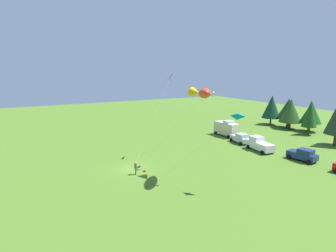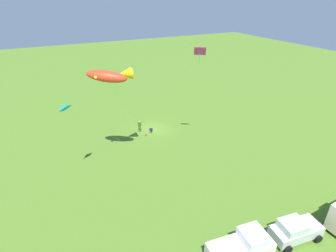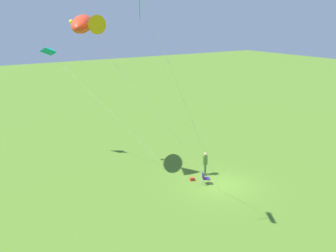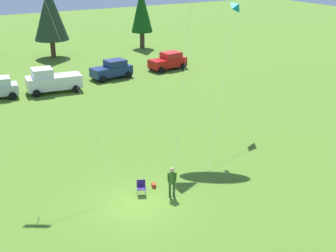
# 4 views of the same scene
# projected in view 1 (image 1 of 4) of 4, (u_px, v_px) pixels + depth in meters

# --- Properties ---
(ground_plane) EXTENTS (160.00, 160.00, 0.00)m
(ground_plane) POSITION_uv_depth(u_px,v_px,m) (132.00, 169.00, 36.60)
(ground_plane) COLOR #4C7323
(person_kite_flyer) EXTENTS (0.50, 0.46, 1.74)m
(person_kite_flyer) POSITION_uv_depth(u_px,v_px,m) (136.00, 167.00, 34.51)
(person_kite_flyer) COLOR #34552B
(person_kite_flyer) RESTS_ON ground
(folding_chair) EXTENTS (0.63, 0.63, 0.82)m
(folding_chair) POSITION_uv_depth(u_px,v_px,m) (139.00, 166.00, 36.27)
(folding_chair) COLOR navy
(folding_chair) RESTS_ON ground
(backpack_on_grass) EXTENTS (0.31, 0.37, 0.22)m
(backpack_on_grass) POSITION_uv_depth(u_px,v_px,m) (145.00, 171.00, 35.68)
(backpack_on_grass) COLOR #AD2D1D
(backpack_on_grass) RESTS_ON ground
(van_camper_beige) EXTENTS (5.50, 2.82, 3.34)m
(van_camper_beige) POSITION_uv_depth(u_px,v_px,m) (226.00, 128.00, 55.01)
(van_camper_beige) COLOR beige
(van_camper_beige) RESTS_ON ground
(car_silver_compact) EXTENTS (4.40, 2.66, 1.89)m
(car_silver_compact) POSITION_uv_depth(u_px,v_px,m) (241.00, 138.00, 49.58)
(car_silver_compact) COLOR #BBBCBD
(car_silver_compact) RESTS_ON ground
(truck_white_pickup) EXTENTS (5.20, 2.87, 2.34)m
(truck_white_pickup) POSITION_uv_depth(u_px,v_px,m) (260.00, 144.00, 44.93)
(truck_white_pickup) COLOR white
(truck_white_pickup) RESTS_ON ground
(car_navy_hatch) EXTENTS (4.37, 2.59, 1.89)m
(car_navy_hatch) POSITION_uv_depth(u_px,v_px,m) (303.00, 155.00, 39.90)
(car_navy_hatch) COLOR navy
(car_navy_hatch) RESTS_ON ground
(treeline_distant) EXTENTS (34.78, 11.10, 8.59)m
(treeline_distant) POSITION_uv_depth(u_px,v_px,m) (304.00, 112.00, 57.20)
(treeline_distant) COLOR #513924
(treeline_distant) RESTS_ON ground
(kite_large_fish) EXTENTS (7.86, 8.61, 11.68)m
(kite_large_fish) POSITION_uv_depth(u_px,v_px,m) (202.00, 93.00, 31.31)
(kite_large_fish) COLOR red
(kite_large_fish) RESTS_ON ground
(kite_delta_teal) EXTENTS (7.51, 7.02, 9.17)m
(kite_delta_teal) POSITION_uv_depth(u_px,v_px,m) (237.00, 116.00, 27.93)
(kite_delta_teal) COLOR #0C8F8F
(kite_delta_teal) RESTS_ON ground
(kite_diamond_rainbow) EXTENTS (2.75, 7.74, 13.11)m
(kite_diamond_rainbow) POSITION_uv_depth(u_px,v_px,m) (170.00, 78.00, 39.72)
(kite_diamond_rainbow) COLOR #DB3395
(kite_diamond_rainbow) RESTS_ON ground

